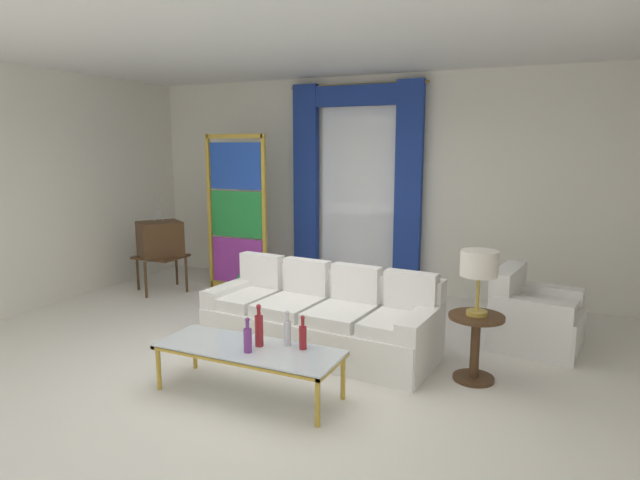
{
  "coord_description": "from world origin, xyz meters",
  "views": [
    {
      "loc": [
        2.46,
        -4.27,
        2.05
      ],
      "look_at": [
        0.08,
        0.9,
        1.05
      ],
      "focal_mm": 30.42,
      "sensor_mm": 36.0,
      "label": 1
    }
  ],
  "objects_px": {
    "bottle_ruby_flask": "(259,329)",
    "peacock_figurine": "(245,285)",
    "coffee_table": "(248,351)",
    "bottle_crystal_tall": "(248,338)",
    "bottle_blue_decanter": "(303,336)",
    "round_side_table": "(475,341)",
    "vintage_tv": "(160,241)",
    "bottle_amber_squat": "(288,331)",
    "table_lamp_brass": "(479,266)",
    "stained_glass_divider": "(237,217)",
    "armchair_white": "(531,319)",
    "couch_white_long": "(323,319)"
  },
  "relations": [
    {
      "from": "bottle_amber_squat",
      "to": "coffee_table",
      "type": "bearing_deg",
      "value": -146.68
    },
    {
      "from": "coffee_table",
      "to": "bottle_ruby_flask",
      "type": "height_order",
      "value": "bottle_ruby_flask"
    },
    {
      "from": "bottle_amber_squat",
      "to": "vintage_tv",
      "type": "xyz_separation_m",
      "value": [
        -3.14,
        2.08,
        0.2
      ]
    },
    {
      "from": "vintage_tv",
      "to": "coffee_table",
      "type": "bearing_deg",
      "value": -38.23
    },
    {
      "from": "bottle_amber_squat",
      "to": "bottle_ruby_flask",
      "type": "xyz_separation_m",
      "value": [
        -0.2,
        -0.11,
        0.03
      ]
    },
    {
      "from": "bottle_amber_squat",
      "to": "table_lamp_brass",
      "type": "distance_m",
      "value": 1.72
    },
    {
      "from": "armchair_white",
      "to": "table_lamp_brass",
      "type": "bearing_deg",
      "value": -109.66
    },
    {
      "from": "bottle_crystal_tall",
      "to": "round_side_table",
      "type": "height_order",
      "value": "bottle_crystal_tall"
    },
    {
      "from": "stained_glass_divider",
      "to": "table_lamp_brass",
      "type": "distance_m",
      "value": 3.91
    },
    {
      "from": "coffee_table",
      "to": "bottle_amber_squat",
      "type": "distance_m",
      "value": 0.36
    },
    {
      "from": "bottle_amber_squat",
      "to": "stained_glass_divider",
      "type": "bearing_deg",
      "value": 130.32
    },
    {
      "from": "vintage_tv",
      "to": "table_lamp_brass",
      "type": "bearing_deg",
      "value": -14.75
    },
    {
      "from": "coffee_table",
      "to": "table_lamp_brass",
      "type": "xyz_separation_m",
      "value": [
        1.65,
        1.07,
        0.65
      ]
    },
    {
      "from": "bottle_blue_decanter",
      "to": "armchair_white",
      "type": "bearing_deg",
      "value": 51.14
    },
    {
      "from": "bottle_blue_decanter",
      "to": "table_lamp_brass",
      "type": "height_order",
      "value": "table_lamp_brass"
    },
    {
      "from": "round_side_table",
      "to": "vintage_tv",
      "type": "bearing_deg",
      "value": 165.25
    },
    {
      "from": "couch_white_long",
      "to": "peacock_figurine",
      "type": "bearing_deg",
      "value": 146.02
    },
    {
      "from": "coffee_table",
      "to": "bottle_crystal_tall",
      "type": "distance_m",
      "value": 0.18
    },
    {
      "from": "stained_glass_divider",
      "to": "table_lamp_brass",
      "type": "bearing_deg",
      "value": -25.06
    },
    {
      "from": "bottle_amber_squat",
      "to": "round_side_table",
      "type": "relative_size",
      "value": 0.5
    },
    {
      "from": "couch_white_long",
      "to": "coffee_table",
      "type": "distance_m",
      "value": 1.23
    },
    {
      "from": "bottle_ruby_flask",
      "to": "peacock_figurine",
      "type": "xyz_separation_m",
      "value": [
        -1.59,
        2.26,
        -0.34
      ]
    },
    {
      "from": "bottle_blue_decanter",
      "to": "armchair_white",
      "type": "distance_m",
      "value": 2.59
    },
    {
      "from": "stained_glass_divider",
      "to": "armchair_white",
      "type": "bearing_deg",
      "value": -8.1
    },
    {
      "from": "table_lamp_brass",
      "to": "stained_glass_divider",
      "type": "bearing_deg",
      "value": 154.94
    },
    {
      "from": "bottle_crystal_tall",
      "to": "round_side_table",
      "type": "bearing_deg",
      "value": 36.03
    },
    {
      "from": "couch_white_long",
      "to": "round_side_table",
      "type": "xyz_separation_m",
      "value": [
        1.54,
        -0.15,
        0.05
      ]
    },
    {
      "from": "round_side_table",
      "to": "bottle_blue_decanter",
      "type": "bearing_deg",
      "value": -143.35
    },
    {
      "from": "bottle_crystal_tall",
      "to": "table_lamp_brass",
      "type": "xyz_separation_m",
      "value": [
        1.6,
        1.16,
        0.5
      ]
    },
    {
      "from": "bottle_crystal_tall",
      "to": "stained_glass_divider",
      "type": "relative_size",
      "value": 0.13
    },
    {
      "from": "table_lamp_brass",
      "to": "bottle_ruby_flask",
      "type": "bearing_deg",
      "value": -147.67
    },
    {
      "from": "bottle_blue_decanter",
      "to": "round_side_table",
      "type": "relative_size",
      "value": 0.48
    },
    {
      "from": "coffee_table",
      "to": "round_side_table",
      "type": "distance_m",
      "value": 1.97
    },
    {
      "from": "bottle_blue_decanter",
      "to": "bottle_amber_squat",
      "type": "relative_size",
      "value": 0.95
    },
    {
      "from": "coffee_table",
      "to": "bottle_crystal_tall",
      "type": "xyz_separation_m",
      "value": [
        0.06,
        -0.09,
        0.15
      ]
    },
    {
      "from": "peacock_figurine",
      "to": "round_side_table",
      "type": "height_order",
      "value": "round_side_table"
    },
    {
      "from": "coffee_table",
      "to": "bottle_amber_squat",
      "type": "height_order",
      "value": "bottle_amber_squat"
    },
    {
      "from": "couch_white_long",
      "to": "vintage_tv",
      "type": "xyz_separation_m",
      "value": [
        -2.98,
        1.04,
        0.42
      ]
    },
    {
      "from": "coffee_table",
      "to": "peacock_figurine",
      "type": "bearing_deg",
      "value": 123.2
    },
    {
      "from": "couch_white_long",
      "to": "round_side_table",
      "type": "distance_m",
      "value": 1.54
    },
    {
      "from": "bottle_ruby_flask",
      "to": "round_side_table",
      "type": "relative_size",
      "value": 0.6
    },
    {
      "from": "armchair_white",
      "to": "stained_glass_divider",
      "type": "height_order",
      "value": "stained_glass_divider"
    },
    {
      "from": "bottle_crystal_tall",
      "to": "stained_glass_divider",
      "type": "bearing_deg",
      "value": 124.63
    },
    {
      "from": "coffee_table",
      "to": "vintage_tv",
      "type": "distance_m",
      "value": 3.67
    },
    {
      "from": "bottle_crystal_tall",
      "to": "bottle_amber_squat",
      "type": "distance_m",
      "value": 0.35
    },
    {
      "from": "vintage_tv",
      "to": "armchair_white",
      "type": "distance_m",
      "value": 4.93
    },
    {
      "from": "coffee_table",
      "to": "round_side_table",
      "type": "relative_size",
      "value": 2.63
    },
    {
      "from": "coffee_table",
      "to": "bottle_blue_decanter",
      "type": "height_order",
      "value": "bottle_blue_decanter"
    },
    {
      "from": "bottle_blue_decanter",
      "to": "vintage_tv",
      "type": "height_order",
      "value": "vintage_tv"
    },
    {
      "from": "bottle_ruby_flask",
      "to": "bottle_blue_decanter",
      "type": "bearing_deg",
      "value": 14.13
    }
  ]
}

